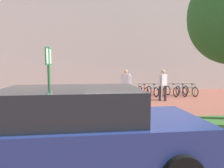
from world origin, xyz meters
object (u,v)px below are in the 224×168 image
Objects in this scene: bike_at_sign at (50,116)px; person_casual_tan at (163,83)px; car_navy_sedan at (80,131)px; person_shirt_blue at (126,83)px; parking_sign_post at (49,76)px; bike_rack_cluster at (167,90)px; bollard_steel at (160,92)px.

person_casual_tan is (5.12, 4.37, 0.63)m from bike_at_sign.
person_shirt_blue is at bearing 75.77° from car_navy_sedan.
bike_rack_cluster is at bearing 46.96° from parking_sign_post.
person_shirt_blue is at bearing 57.22° from bike_at_sign.
bike_at_sign is at bearing 112.97° from car_navy_sedan.
bollard_steel is at bearing -122.53° from bike_rack_cluster.
person_casual_tan is at bearing -116.06° from bike_rack_cluster.
parking_sign_post is 6.86m from person_casual_tan.
parking_sign_post is 8.80m from bike_rack_cluster.
car_navy_sedan reaches higher than bike_at_sign.
bike_rack_cluster is 2.19× the size of person_casual_tan.
bike_rack_cluster is 0.86× the size of car_navy_sedan.
car_navy_sedan is at bearing -67.03° from bike_at_sign.
bike_at_sign is (-0.05, 0.21, -1.28)m from parking_sign_post.
bike_rack_cluster is (6.00, 6.15, -0.00)m from bike_at_sign.
person_casual_tan is 0.39× the size of car_navy_sedan.
bike_rack_cluster is at bearing 23.95° from person_shirt_blue.
person_casual_tan is at bearing 42.09° from parking_sign_post.
bike_rack_cluster is at bearing 61.83° from car_navy_sedan.
car_navy_sedan is (1.19, -2.82, 0.41)m from bike_at_sign.
person_shirt_blue reaches higher than car_navy_sedan.
car_navy_sedan is at bearing -117.34° from bollard_steel.
person_shirt_blue is at bearing 165.22° from person_casual_tan.
parking_sign_post is at bearing 113.64° from car_navy_sedan.
parking_sign_post reaches higher than bollard_steel.
bike_at_sign is 0.37× the size of car_navy_sedan.
person_casual_tan is at bearing 40.44° from bike_at_sign.
person_casual_tan reaches higher than bollard_steel.
bike_rack_cluster is at bearing 45.74° from bike_at_sign.
parking_sign_post reaches higher than person_casual_tan.
parking_sign_post is 2.78× the size of bollard_steel.
bollard_steel is 8.56m from car_navy_sedan.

